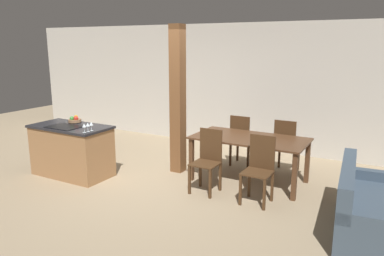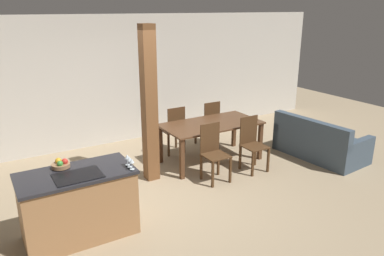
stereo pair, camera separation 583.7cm
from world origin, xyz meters
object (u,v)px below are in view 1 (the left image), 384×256
Objects in this scene: couch at (373,212)px; dining_table at (250,143)px; wine_glass_middle at (88,125)px; wine_glass_near at (84,126)px; fruit_bowl at (75,120)px; timber_post at (178,100)px; dining_chair_far_left at (242,140)px; dining_chair_far_right at (286,145)px; wine_glass_far at (91,124)px; dining_chair_near_right at (259,168)px; kitchen_island at (72,150)px; dining_chair_near_left at (207,160)px.

dining_table is at bearing 59.81° from couch.
wine_glass_near is at bearing -90.00° from wine_glass_middle.
dining_table is (2.18, 1.51, -0.35)m from wine_glass_near.
timber_post reaches higher than fruit_bowl.
timber_post is at bearing 43.12° from dining_chair_far_left.
timber_post is at bearing 27.98° from fruit_bowl.
wine_glass_middle is 3.40m from dining_chair_far_right.
wine_glass_near is 0.08m from wine_glass_middle.
wine_glass_middle reaches higher than dining_table.
wine_glass_far reaches higher than dining_chair_far_right.
wine_glass_middle is 0.15× the size of dining_chair_far_left.
wine_glass_middle reaches higher than dining_chair_near_right.
timber_post reaches higher than dining_chair_far_right.
dining_chair_far_right is 0.56× the size of couch.
timber_post is (-3.26, 0.79, 1.03)m from couch.
kitchen_island is 2.45m from dining_chair_near_left.
dining_chair_near_right reaches higher than couch.
fruit_bowl is 1.87m from timber_post.
wine_glass_near is at bearing 93.03° from couch.
fruit_bowl is 1.55× the size of wine_glass_near.
dining_chair_far_left is (1.76, 2.06, -0.50)m from wine_glass_far.
dining_chair_far_left is 0.38× the size of timber_post.
kitchen_island is at bearing 154.94° from wine_glass_near.
wine_glass_near is 0.15× the size of dining_chair_near_left.
wine_glass_near reaches higher than couch.
fruit_bowl is at bearing 154.14° from wine_glass_far.
dining_chair_near_left is (2.51, 0.28, -0.43)m from fruit_bowl.
dining_chair_far_left is (2.51, 1.69, -0.43)m from fruit_bowl.
dining_chair_near_left and dining_chair_far_right have the same top height.
dining_table is 1.90× the size of dining_chair_far_left.
wine_glass_near is 3.45m from dining_chair_far_right.
timber_post is at bearing 35.76° from kitchen_island.
wine_glass_far is 0.15× the size of dining_chair_far_right.
wine_glass_middle is at bearing -30.44° from fruit_bowl.
fruit_bowl is 0.23× the size of dining_chair_near_left.
dining_chair_near_left is 0.84m from dining_chair_near_right.
dining_table is at bearing 23.29° from kitchen_island.
dining_chair_far_right is at bearing 26.83° from fruit_bowl.
wine_glass_near is at bearing 40.38° from dining_chair_far_right.
kitchen_island is 0.89m from wine_glass_near.
wine_glass_middle is 2.74m from dining_chair_near_right.
dining_chair_near_right is at bearing 77.12° from couch.
wine_glass_near is 0.06× the size of timber_post.
wine_glass_far is (0.75, -0.36, 0.07)m from fruit_bowl.
fruit_bowl is 3.06m from dining_chair_far_left.
dining_table is 1.90× the size of dining_chair_near_left.
dining_chair_far_left is at bearing 33.98° from fruit_bowl.
kitchen_island is at bearing -171.11° from dining_chair_near_right.
fruit_bowl is 0.23× the size of dining_chair_near_right.
wine_glass_middle and wine_glass_far have the same top height.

